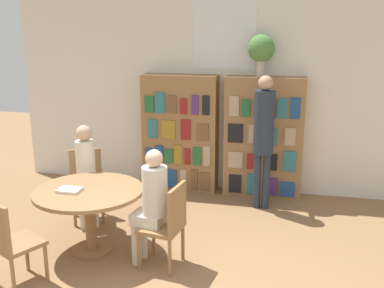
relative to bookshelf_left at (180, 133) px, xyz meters
The scene contains 12 objects.
wall_back 0.91m from the bookshelf_left, 17.61° to the left, with size 6.40×0.07×3.00m.
bookshelf_left is the anchor object (origin of this frame).
bookshelf_right 1.23m from the bookshelf_left, ahead, with size 1.11×0.34×1.72m.
flower_vase 1.68m from the bookshelf_left, ahead, with size 0.37×0.37×0.57m.
reading_table 2.21m from the bookshelf_left, 102.03° to the right, with size 1.17×1.17×0.72m.
chair_near_camera 3.11m from the bookshelf_left, 106.21° to the right, with size 0.54×0.54×0.89m.
chair_left_side 1.64m from the bookshelf_left, 123.82° to the right, with size 0.54×0.54×0.89m.
chair_far_side 2.35m from the bookshelf_left, 78.61° to the right, with size 0.45×0.45×0.89m.
seated_reader_left 1.70m from the bookshelf_left, 118.30° to the right, with size 0.35×0.39×1.25m.
seated_reader_right 2.27m from the bookshelf_left, 82.94° to the right, with size 0.38×0.30×1.23m.
librarian_standing 1.37m from the bookshelf_left, 21.69° to the right, with size 0.27×0.54×1.79m.
open_book_on_table 2.33m from the bookshelf_left, 105.59° to the right, with size 0.24×0.18×0.03m.
Camera 1 is at (1.02, -3.23, 2.40)m, focal length 42.00 mm.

